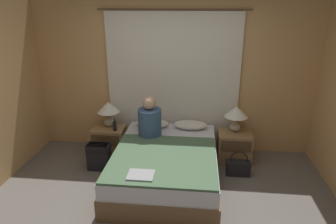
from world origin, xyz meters
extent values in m
plane|color=#66605B|center=(0.00, 0.00, 0.00)|extent=(16.00, 16.00, 0.00)
cube|color=tan|center=(0.00, 1.80, 1.25)|extent=(4.67, 0.06, 2.50)
cube|color=silver|center=(0.00, 1.74, 1.15)|extent=(2.14, 0.02, 2.29)
cylinder|color=brown|center=(0.00, 1.74, 2.31)|extent=(2.34, 0.02, 0.02)
cube|color=brown|center=(0.00, 0.71, 0.14)|extent=(1.43, 1.95, 0.27)
cube|color=silver|center=(0.00, 0.71, 0.38)|extent=(1.39, 1.91, 0.21)
cube|color=#937047|center=(-1.02, 1.39, 0.24)|extent=(0.52, 0.42, 0.48)
cube|color=#4C3823|center=(-1.02, 1.18, 0.36)|extent=(0.46, 0.02, 0.17)
cube|color=#937047|center=(1.02, 1.39, 0.24)|extent=(0.52, 0.42, 0.48)
cube|color=#4C3823|center=(1.02, 1.18, 0.36)|extent=(0.46, 0.02, 0.17)
ellipsoid|color=#B2A899|center=(-1.02, 1.47, 0.55)|extent=(0.17, 0.17, 0.14)
cylinder|color=#B2A893|center=(-1.02, 1.47, 0.67)|extent=(0.02, 0.02, 0.11)
cone|color=white|center=(-1.02, 1.47, 0.81)|extent=(0.36, 0.36, 0.17)
ellipsoid|color=#B2A899|center=(1.02, 1.47, 0.55)|extent=(0.17, 0.17, 0.14)
cylinder|color=#B2A893|center=(1.02, 1.47, 0.67)|extent=(0.02, 0.02, 0.11)
cone|color=white|center=(1.02, 1.47, 0.81)|extent=(0.36, 0.36, 0.17)
ellipsoid|color=silver|center=(-0.31, 1.49, 0.55)|extent=(0.55, 0.30, 0.12)
ellipsoid|color=silver|center=(0.31, 1.49, 0.55)|extent=(0.55, 0.30, 0.12)
cube|color=#4C6B4C|center=(0.00, 0.43, 0.50)|extent=(1.37, 1.33, 0.03)
cylinder|color=#38517A|center=(-0.29, 1.13, 0.70)|extent=(0.35, 0.35, 0.43)
sphere|color=tan|center=(-0.29, 1.13, 1.02)|extent=(0.20, 0.20, 0.20)
cylinder|color=black|center=(-0.88, 1.29, 0.55)|extent=(0.06, 0.06, 0.14)
cylinder|color=black|center=(-0.88, 1.29, 0.66)|extent=(0.02, 0.02, 0.06)
cube|color=#9EA0A5|center=(-0.21, -0.03, 0.53)|extent=(0.31, 0.24, 0.02)
cube|color=black|center=(-1.05, 0.91, 0.21)|extent=(0.34, 0.19, 0.41)
cube|color=black|center=(-1.05, 0.89, 0.37)|extent=(0.30, 0.20, 0.08)
cube|color=black|center=(1.05, 0.96, 0.11)|extent=(0.34, 0.15, 0.22)
torus|color=black|center=(1.05, 0.96, 0.26)|extent=(0.26, 0.02, 0.26)
camera|label=1|loc=(0.42, -2.99, 2.42)|focal=32.00mm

